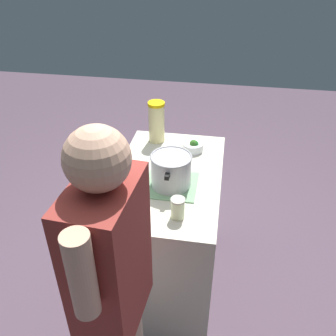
% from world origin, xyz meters
% --- Properties ---
extents(ground_plane, '(8.00, 8.00, 0.00)m').
position_xyz_m(ground_plane, '(0.00, 0.00, 0.00)').
color(ground_plane, '#523F4E').
extents(counter_slab, '(1.04, 0.62, 0.91)m').
position_xyz_m(counter_slab, '(0.00, 0.00, 0.46)').
color(counter_slab, beige).
rests_on(counter_slab, ground_plane).
extents(dish_cloth, '(0.29, 0.29, 0.01)m').
position_xyz_m(dish_cloth, '(0.10, 0.03, 0.92)').
color(dish_cloth, '#79A679').
rests_on(dish_cloth, counter_slab).
extents(cooking_pot, '(0.30, 0.23, 0.19)m').
position_xyz_m(cooking_pot, '(0.10, 0.03, 1.02)').
color(cooking_pot, '#B7B7BC').
rests_on(cooking_pot, dish_cloth).
extents(lemonade_pitcher, '(0.11, 0.11, 0.28)m').
position_xyz_m(lemonade_pitcher, '(-0.40, -0.14, 1.05)').
color(lemonade_pitcher, beige).
rests_on(lemonade_pitcher, counter_slab).
extents(mason_jar, '(0.07, 0.07, 0.11)m').
position_xyz_m(mason_jar, '(0.36, 0.11, 0.97)').
color(mason_jar, beige).
rests_on(mason_jar, counter_slab).
extents(broccoli_bowl_front, '(0.13, 0.13, 0.08)m').
position_xyz_m(broccoli_bowl_front, '(0.27, -0.15, 0.94)').
color(broccoli_bowl_front, silver).
rests_on(broccoli_bowl_front, counter_slab).
extents(broccoli_bowl_center, '(0.14, 0.14, 0.08)m').
position_xyz_m(broccoli_bowl_center, '(-0.31, 0.11, 0.95)').
color(broccoli_bowl_center, silver).
rests_on(broccoli_bowl_center, counter_slab).
extents(person_cook, '(0.50, 0.22, 1.69)m').
position_xyz_m(person_cook, '(0.92, -0.05, 0.93)').
color(person_cook, tan).
rests_on(person_cook, ground_plane).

